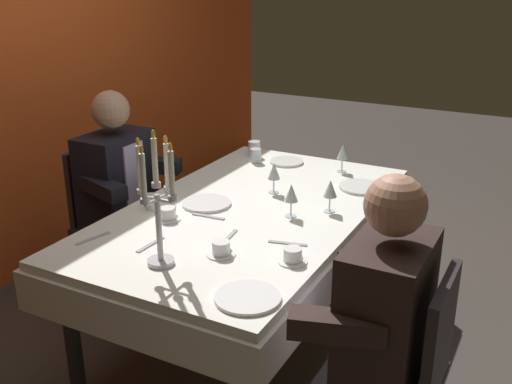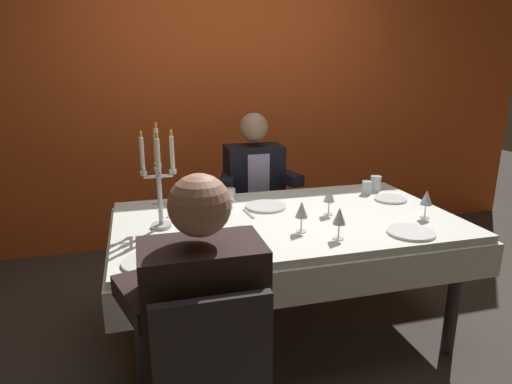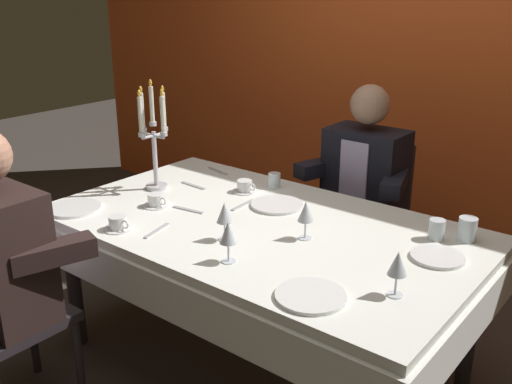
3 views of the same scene
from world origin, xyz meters
TOP-DOWN VIEW (x-y plane):
  - ground_plane at (0.00, 0.00)m, footprint 12.00×12.00m
  - back_wall at (0.00, 1.66)m, footprint 6.00×0.12m
  - dining_table at (0.00, 0.00)m, footprint 1.94×1.14m
  - candelabra at (-0.69, 0.03)m, footprint 0.19×0.19m
  - dinner_plate_0 at (-0.06, 0.21)m, footprint 0.25×0.25m
  - dinner_plate_1 at (0.75, 0.15)m, footprint 0.21×0.21m
  - dinner_plate_2 at (0.54, -0.40)m, footprint 0.24×0.24m
  - dinner_plate_3 at (-0.77, -0.42)m, footprint 0.24×0.24m
  - wine_glass_0 at (0.14, -0.37)m, footprint 0.07×0.07m
  - wine_glass_1 at (0.25, -0.02)m, footprint 0.07×0.07m
  - wine_glass_2 at (0.75, -0.21)m, footprint 0.07×0.07m
  - wine_glass_3 at (-0.00, -0.23)m, footprint 0.07×0.07m
  - water_tumbler_0 at (-0.23, 0.42)m, footprint 0.06×0.06m
  - water_tumbler_1 at (0.68, 0.32)m, footprint 0.07×0.07m
  - water_tumbler_2 at (0.78, 0.38)m, footprint 0.08×0.08m
  - coffee_cup_0 at (-0.31, 0.27)m, footprint 0.13×0.12m
  - coffee_cup_1 at (-0.43, -0.44)m, footprint 0.13×0.12m
  - coffee_cup_2 at (-0.51, -0.15)m, footprint 0.13×0.12m
  - spoon_0 at (-0.64, 0.43)m, footprint 0.17×0.06m
  - spoon_1 at (-0.57, 0.17)m, footprint 0.17×0.03m
  - fork_2 at (-0.19, 0.12)m, footprint 0.03×0.17m
  - fork_3 at (-0.35, -0.09)m, footprint 0.17×0.04m
  - fork_4 at (-0.28, -0.35)m, footprint 0.06×0.17m
  - seated_diner_0 at (-0.61, -0.89)m, footprint 0.63×0.48m
  - seated_diner_1 at (0.04, 0.89)m, footprint 0.63×0.48m

SIDE VIEW (x-z plane):
  - ground_plane at x=0.00m, z-range 0.00..0.00m
  - dining_table at x=0.00m, z-range 0.25..0.99m
  - seated_diner_0 at x=-0.61m, z-range 0.12..1.36m
  - seated_diner_1 at x=0.04m, z-range 0.12..1.36m
  - spoon_0 at x=-0.64m, z-range 0.74..0.75m
  - spoon_1 at x=-0.57m, z-range 0.74..0.75m
  - fork_2 at x=-0.19m, z-range 0.74..0.75m
  - fork_3 at x=-0.35m, z-range 0.74..0.75m
  - fork_4 at x=-0.28m, z-range 0.74..0.75m
  - dinner_plate_0 at x=-0.06m, z-range 0.74..0.75m
  - dinner_plate_1 at x=0.75m, z-range 0.74..0.75m
  - dinner_plate_2 at x=0.54m, z-range 0.74..0.75m
  - dinner_plate_3 at x=-0.77m, z-range 0.74..0.75m
  - coffee_cup_0 at x=-0.31m, z-range 0.74..0.80m
  - coffee_cup_1 at x=-0.43m, z-range 0.74..0.80m
  - coffee_cup_2 at x=-0.51m, z-range 0.74..0.80m
  - water_tumbler_0 at x=-0.23m, z-range 0.74..0.82m
  - water_tumbler_1 at x=0.68m, z-range 0.74..0.83m
  - water_tumbler_2 at x=0.78m, z-range 0.74..0.84m
  - wine_glass_0 at x=0.14m, z-range 0.77..0.94m
  - wine_glass_1 at x=0.25m, z-range 0.77..0.94m
  - wine_glass_2 at x=0.75m, z-range 0.77..0.94m
  - wine_glass_3 at x=0.00m, z-range 0.77..0.94m
  - candelabra at x=-0.69m, z-range 0.72..1.28m
  - back_wall at x=0.00m, z-range 0.00..2.70m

